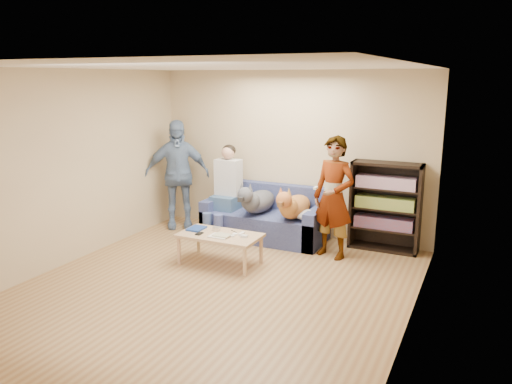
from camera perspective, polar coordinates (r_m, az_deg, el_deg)
The scene contains 27 objects.
ground at distance 6.13m, azimuth -4.89°, elevation -11.00°, with size 5.00×5.00×0.00m, color #91633D.
ceiling at distance 5.60m, azimuth -5.42°, elevation 14.09°, with size 5.00×5.00×0.00m, color white.
wall_back at distance 7.95m, azimuth 4.02°, elevation 4.37°, with size 4.50×4.50×0.00m, color tan.
wall_front at distance 3.86m, azimuth -24.33°, elevation -6.13°, with size 4.50×4.50×0.00m, color tan.
wall_left at distance 7.12m, azimuth -20.99°, elevation 2.52°, with size 5.00×5.00×0.00m, color tan.
wall_right at distance 5.00m, azimuth 17.70°, elevation -1.38°, with size 5.00×5.00×0.00m, color tan.
blanket at distance 7.38m, azimuth 6.09°, elevation -2.66°, with size 0.44×0.37×0.15m, color #A5A4A9.
person_standing_right at distance 7.00m, azimuth 8.87°, elevation -0.64°, with size 0.63×0.41×1.71m, color gray.
person_standing_left at distance 8.41m, azimuth -9.00°, elevation 2.00°, with size 1.06×0.44×1.81m, color #7498B9.
held_controller at distance 6.83m, azimuth 6.83°, elevation 0.47°, with size 0.04×0.12×0.03m, color silver.
notebook_blue at distance 7.00m, azimuth -6.82°, elevation -4.16°, with size 0.20×0.26×0.03m, color navy.
papers at distance 6.66m, azimuth -4.21°, elevation -5.05°, with size 0.26×0.20×0.01m, color silver.
magazine at distance 6.66m, azimuth -3.90°, elevation -4.93°, with size 0.22×0.17×0.01m, color #AAA588.
camera_silver at distance 6.92m, azimuth -4.55°, elevation -4.22°, with size 0.11×0.06×0.05m, color silver.
controller_a at distance 6.72m, azimuth -1.66°, elevation -4.79°, with size 0.04×0.13×0.03m, color white.
controller_b at distance 6.62m, azimuth -1.35°, elevation -5.07°, with size 0.09×0.06×0.03m, color silver.
headphone_cup_a at distance 6.66m, azimuth -2.74°, elevation -5.02°, with size 0.07×0.07×0.02m, color silver.
headphone_cup_b at distance 6.73m, azimuth -2.42°, elevation -4.83°, with size 0.07×0.07×0.02m, color white.
pen_orange at distance 6.65m, azimuth -4.99°, elevation -5.14°, with size 0.01×0.01×0.14m, color #C64E1C.
pen_black at distance 6.86m, azimuth -2.55°, elevation -4.51°, with size 0.01×0.01×0.14m, color black.
wallet at distance 6.79m, azimuth -6.51°, elevation -4.75°, with size 0.07×0.12×0.01m, color black.
sofa at distance 7.90m, azimuth 1.14°, elevation -3.23°, with size 1.90×0.85×0.82m.
person_seated at distance 7.95m, azimuth -3.51°, elevation 0.51°, with size 0.40×0.73×1.47m.
dog_gray at distance 7.70m, azimuth 0.08°, elevation -1.02°, with size 0.39×1.24×0.56m.
dog_tan at distance 7.43m, azimuth 4.27°, elevation -1.60°, with size 0.38×1.15×0.55m.
coffee_table at distance 6.78m, azimuth -4.16°, elevation -5.19°, with size 1.10×0.60×0.42m.
bookshelf at distance 7.49m, azimuth 14.57°, elevation -1.40°, with size 1.00×0.34×1.30m.
Camera 1 is at (2.85, -4.82, 2.49)m, focal length 35.00 mm.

